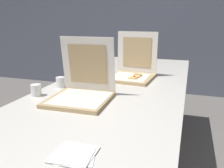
# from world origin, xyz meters

# --- Properties ---
(wall_back) EXTENTS (10.00, 0.10, 2.60)m
(wall_back) POSITION_xyz_m (0.00, 3.10, 1.30)
(wall_back) COLOR slate
(wall_back) RESTS_ON ground
(table) EXTENTS (0.94, 2.50, 0.74)m
(table) POSITION_xyz_m (0.00, 0.69, 0.70)
(table) COLOR beige
(table) RESTS_ON ground
(pizza_box_front) EXTENTS (0.35, 0.35, 0.36)m
(pizza_box_front) POSITION_xyz_m (-0.11, 0.32, 0.79)
(pizza_box_front) COLOR tan
(pizza_box_front) RESTS_ON table
(pizza_box_middle) EXTENTS (0.36, 0.37, 0.36)m
(pizza_box_middle) POSITION_xyz_m (0.05, 0.92, 0.79)
(pizza_box_middle) COLOR tan
(pizza_box_middle) RESTS_ON table
(cup_white_near_left) EXTENTS (0.06, 0.06, 0.07)m
(cup_white_near_left) POSITION_xyz_m (-0.41, 0.30, 0.78)
(cup_white_near_left) COLOR white
(cup_white_near_left) RESTS_ON table
(cup_white_near_center) EXTENTS (0.06, 0.06, 0.07)m
(cup_white_near_center) POSITION_xyz_m (-0.36, 0.51, 0.78)
(cup_white_near_center) COLOR white
(cup_white_near_center) RESTS_ON table
(cup_white_mid) EXTENTS (0.06, 0.06, 0.07)m
(cup_white_mid) POSITION_xyz_m (-0.26, 0.79, 0.78)
(cup_white_mid) COLOR white
(cup_white_mid) RESTS_ON table
(napkin_pile) EXTENTS (0.16, 0.16, 0.01)m
(napkin_pile) POSITION_xyz_m (0.12, -0.23, 0.74)
(napkin_pile) COLOR white
(napkin_pile) RESTS_ON table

